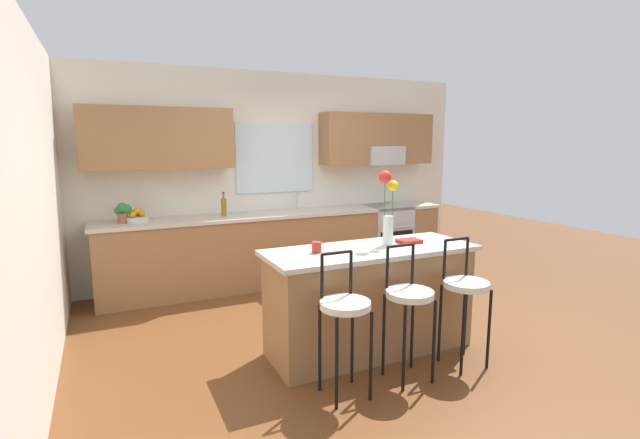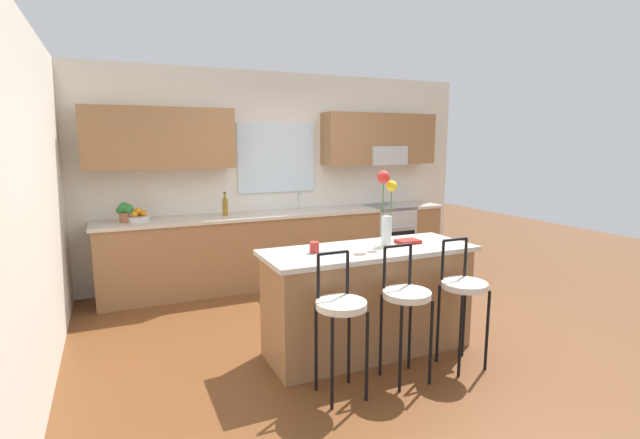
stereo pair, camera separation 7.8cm
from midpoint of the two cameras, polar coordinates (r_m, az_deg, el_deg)
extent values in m
plane|color=brown|center=(4.72, 3.59, -13.08)|extent=(14.00, 14.00, 0.00)
cube|color=silver|center=(4.20, -31.11, 1.83)|extent=(0.12, 4.60, 2.70)
cube|color=silver|center=(6.27, -5.13, 5.27)|extent=(5.60, 0.12, 2.70)
cube|color=#996B42|center=(5.70, -18.66, 9.42)|extent=(1.67, 0.34, 0.70)
cube|color=#996B42|center=(6.67, 7.62, 9.79)|extent=(1.67, 0.34, 0.70)
cube|color=silver|center=(6.19, -4.95, 7.54)|extent=(1.06, 0.03, 0.90)
cube|color=#B7BABC|center=(6.69, 8.21, 7.80)|extent=(0.56, 0.36, 0.26)
cube|color=#996B42|center=(6.07, -3.89, -3.55)|extent=(4.50, 0.60, 0.88)
cube|color=beige|center=(5.98, -3.94, 0.74)|extent=(4.56, 0.64, 0.04)
cube|color=#B7BABC|center=(6.08, -1.73, 0.43)|extent=(0.54, 0.38, 0.11)
cylinder|color=#B7BABC|center=(6.20, -2.30, 2.28)|extent=(0.02, 0.02, 0.22)
cylinder|color=#B7BABC|center=(6.13, -2.10, 3.24)|extent=(0.02, 0.12, 0.02)
cube|color=#B7BABC|center=(6.72, 8.52, -2.17)|extent=(0.60, 0.60, 0.92)
cube|color=black|center=(6.49, 9.91, -3.17)|extent=(0.52, 0.02, 0.40)
cylinder|color=#B7BABC|center=(6.41, 10.15, -0.96)|extent=(0.50, 0.02, 0.02)
cube|color=#996B42|center=(4.11, 6.48, -10.04)|extent=(1.76, 0.62, 0.88)
cube|color=beige|center=(3.98, 6.61, -3.79)|extent=(1.84, 0.70, 0.04)
cylinder|color=black|center=(3.28, 2.21, -17.34)|extent=(0.02, 0.02, 0.66)
cylinder|color=black|center=(3.40, 6.46, -16.40)|extent=(0.02, 0.02, 0.66)
cylinder|color=black|center=(3.50, 0.17, -15.53)|extent=(0.02, 0.02, 0.66)
cylinder|color=black|center=(3.61, 4.21, -14.74)|extent=(0.02, 0.02, 0.66)
cylinder|color=silver|center=(3.31, 3.32, -10.43)|extent=(0.36, 0.36, 0.05)
cylinder|color=black|center=(3.32, 0.46, -6.99)|extent=(0.02, 0.02, 0.32)
cylinder|color=black|center=(3.42, 4.05, -6.52)|extent=(0.02, 0.02, 0.32)
cylinder|color=black|center=(3.32, 2.30, -4.11)|extent=(0.23, 0.02, 0.02)
cylinder|color=black|center=(3.54, 10.51, -15.42)|extent=(0.02, 0.02, 0.66)
cylinder|color=black|center=(3.69, 14.08, -14.48)|extent=(0.02, 0.02, 0.66)
cylinder|color=black|center=(3.74, 8.09, -13.91)|extent=(0.02, 0.02, 0.66)
cylinder|color=black|center=(3.89, 11.55, -13.12)|extent=(0.02, 0.02, 0.66)
cylinder|color=silver|center=(3.58, 11.24, -9.01)|extent=(0.36, 0.36, 0.05)
cylinder|color=black|center=(3.57, 8.54, -5.88)|extent=(0.02, 0.02, 0.32)
cylinder|color=black|center=(3.70, 11.61, -5.43)|extent=(0.02, 0.02, 0.32)
cylinder|color=black|center=(3.60, 10.18, -3.20)|extent=(0.23, 0.02, 0.02)
cylinder|color=black|center=(3.86, 17.44, -13.54)|extent=(0.02, 0.02, 0.66)
cylinder|color=black|center=(4.03, 20.39, -12.68)|extent=(0.02, 0.02, 0.66)
cylinder|color=black|center=(4.05, 14.85, -12.31)|extent=(0.02, 0.02, 0.66)
cylinder|color=black|center=(4.21, 17.77, -11.56)|extent=(0.02, 0.02, 0.66)
cylinder|color=silver|center=(3.92, 17.88, -7.68)|extent=(0.36, 0.36, 0.05)
cylinder|color=black|center=(3.89, 15.40, -4.85)|extent=(0.02, 0.02, 0.32)
cylinder|color=black|center=(4.04, 17.97, -4.44)|extent=(0.02, 0.02, 0.32)
cylinder|color=black|center=(3.93, 16.82, -2.38)|extent=(0.23, 0.02, 0.02)
cylinder|color=silver|center=(4.07, 8.71, -1.39)|extent=(0.09, 0.09, 0.26)
cylinder|color=#3D722D|center=(4.08, 9.24, 1.02)|extent=(0.01, 0.01, 0.44)
sphere|color=yellow|center=(4.05, 9.33, 4.11)|extent=(0.09, 0.09, 0.09)
cylinder|color=#3D722D|center=(4.02, 8.28, 1.50)|extent=(0.01, 0.01, 0.52)
sphere|color=red|center=(3.99, 8.37, 5.20)|extent=(0.11, 0.11, 0.11)
cylinder|color=#A52D28|center=(3.78, -0.10, -3.43)|extent=(0.08, 0.08, 0.09)
cube|color=maroon|center=(4.22, 11.27, -2.66)|extent=(0.20, 0.15, 0.03)
cylinder|color=silver|center=(5.62, -20.98, 0.07)|extent=(0.24, 0.24, 0.06)
sphere|color=orange|center=(5.61, -20.47, 0.76)|extent=(0.07, 0.07, 0.07)
sphere|color=orange|center=(5.66, -20.88, 0.81)|extent=(0.07, 0.07, 0.07)
sphere|color=orange|center=(5.64, -21.48, 0.74)|extent=(0.07, 0.07, 0.07)
sphere|color=orange|center=(5.58, -21.44, 0.65)|extent=(0.07, 0.07, 0.07)
sphere|color=orange|center=(5.60, -21.03, 1.03)|extent=(0.07, 0.07, 0.07)
cylinder|color=olive|center=(5.74, -11.19, 1.49)|extent=(0.06, 0.06, 0.21)
cylinder|color=olive|center=(5.73, -11.24, 2.88)|extent=(0.03, 0.03, 0.07)
cylinder|color=black|center=(5.72, -11.25, 3.28)|extent=(0.03, 0.03, 0.02)
cylinder|color=#9E5B3D|center=(5.61, -22.48, 0.22)|extent=(0.11, 0.11, 0.11)
sphere|color=#2D7A33|center=(5.59, -22.56, 1.38)|extent=(0.12, 0.12, 0.12)
sphere|color=#2D7A33|center=(5.61, -22.95, 1.06)|extent=(0.09, 0.09, 0.09)
sphere|color=#2D7A33|center=(5.59, -22.13, 1.19)|extent=(0.11, 0.11, 0.11)
camera|label=1|loc=(0.04, -89.54, 0.08)|focal=26.06mm
camera|label=2|loc=(0.04, 90.46, -0.08)|focal=26.06mm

